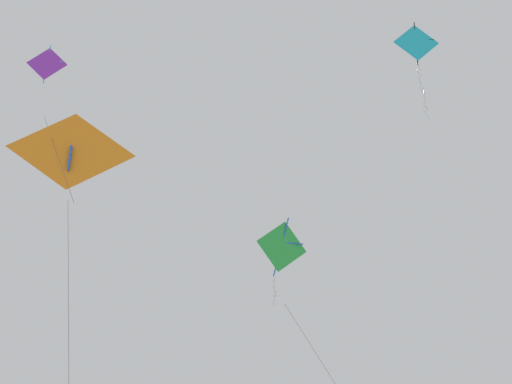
% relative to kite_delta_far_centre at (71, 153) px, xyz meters
% --- Properties ---
extents(kite_delta_far_centre, '(2.12, 3.20, 9.76)m').
position_rel_kite_delta_far_centre_xyz_m(kite_delta_far_centre, '(0.00, 0.00, 0.00)').
color(kite_delta_far_centre, orange).
extents(kite_diamond_highest, '(3.33, 3.08, 7.63)m').
position_rel_kite_delta_far_centre_xyz_m(kite_diamond_highest, '(7.20, -6.64, 0.23)').
color(kite_diamond_highest, green).
extents(kite_diamond_mid_left, '(1.92, 2.31, 6.47)m').
position_rel_kite_delta_far_centre_xyz_m(kite_diamond_mid_left, '(-1.81, 0.65, 2.52)').
color(kite_diamond_mid_left, purple).
extents(kite_diamond_near_left, '(0.59, 1.98, 5.40)m').
position_rel_kite_delta_far_centre_xyz_m(kite_diamond_near_left, '(4.06, -13.02, 8.34)').
color(kite_diamond_near_left, '#1EB2C6').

